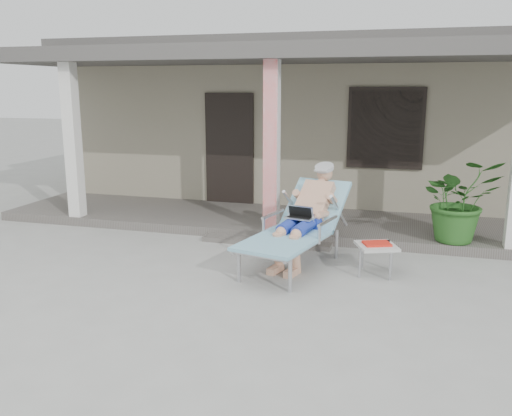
% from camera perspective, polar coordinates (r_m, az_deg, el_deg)
% --- Properties ---
extents(ground, '(60.00, 60.00, 0.00)m').
position_cam_1_polar(ground, '(6.65, -3.05, -8.16)').
color(ground, '#9E9E99').
rests_on(ground, ground).
extents(house, '(10.40, 5.40, 3.30)m').
position_cam_1_polar(house, '(12.56, 6.66, 9.38)').
color(house, gray).
rests_on(house, ground).
extents(porch_deck, '(10.00, 2.00, 0.15)m').
position_cam_1_polar(porch_deck, '(9.39, 2.90, -1.47)').
color(porch_deck, '#605B56').
rests_on(porch_deck, ground).
extents(porch_overhang, '(10.00, 2.30, 2.85)m').
position_cam_1_polar(porch_overhang, '(9.06, 3.01, 15.33)').
color(porch_overhang, silver).
rests_on(porch_overhang, porch_deck).
extents(porch_step, '(2.00, 0.30, 0.07)m').
position_cam_1_polar(porch_step, '(8.32, 1.09, -3.57)').
color(porch_step, '#605B56').
rests_on(porch_step, ground).
extents(lounger, '(1.27, 2.22, 1.39)m').
position_cam_1_polar(lounger, '(7.27, 4.86, 0.68)').
color(lounger, '#B7B7BC').
rests_on(lounger, ground).
extents(side_table, '(0.61, 0.61, 0.42)m').
position_cam_1_polar(side_table, '(7.10, 12.58, -4.07)').
color(side_table, beige).
rests_on(side_table, ground).
extents(potted_palm, '(1.34, 1.24, 1.22)m').
position_cam_1_polar(potted_palm, '(8.35, 20.60, 0.79)').
color(potted_palm, '#26591E').
rests_on(potted_palm, porch_deck).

